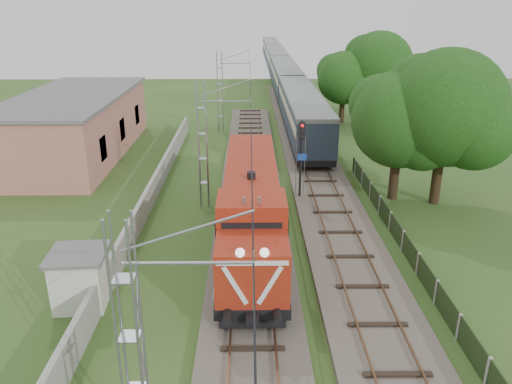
{
  "coord_description": "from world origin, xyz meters",
  "views": [
    {
      "loc": [
        -0.08,
        -18.07,
        12.35
      ],
      "look_at": [
        0.28,
        8.66,
        2.2
      ],
      "focal_mm": 35.0,
      "sensor_mm": 36.0,
      "label": 1
    }
  ],
  "objects_px": {
    "signal_post": "(301,147)",
    "relay_hut": "(81,278)",
    "locomotive": "(251,204)",
    "coach_rake": "(280,66)"
  },
  "relations": [
    {
      "from": "relay_hut",
      "to": "locomotive",
      "type": "bearing_deg",
      "value": 38.7
    },
    {
      "from": "signal_post",
      "to": "locomotive",
      "type": "bearing_deg",
      "value": -118.03
    },
    {
      "from": "signal_post",
      "to": "relay_hut",
      "type": "relative_size",
      "value": 2.12
    },
    {
      "from": "locomotive",
      "to": "relay_hut",
      "type": "height_order",
      "value": "locomotive"
    },
    {
      "from": "relay_hut",
      "to": "signal_post",
      "type": "bearing_deg",
      "value": 48.49
    },
    {
      "from": "locomotive",
      "to": "relay_hut",
      "type": "distance_m",
      "value": 9.53
    },
    {
      "from": "signal_post",
      "to": "relay_hut",
      "type": "xyz_separation_m",
      "value": [
        -10.65,
        -12.03,
        -2.46
      ]
    },
    {
      "from": "coach_rake",
      "to": "signal_post",
      "type": "relative_size",
      "value": 17.68
    },
    {
      "from": "locomotive",
      "to": "coach_rake",
      "type": "height_order",
      "value": "locomotive"
    },
    {
      "from": "coach_rake",
      "to": "relay_hut",
      "type": "relative_size",
      "value": 37.43
    }
  ]
}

